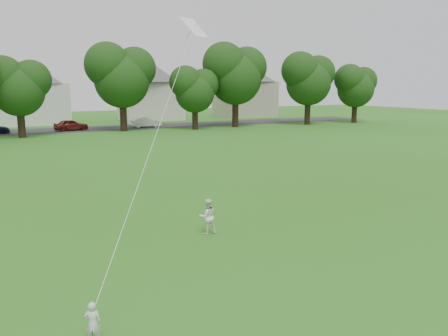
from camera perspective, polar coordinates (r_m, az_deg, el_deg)
ground at (r=12.40m, az=-5.23°, el=-12.97°), size 160.00×160.00×0.00m
street at (r=52.95m, az=-22.75°, el=4.47°), size 90.00×7.00×0.01m
toddler at (r=9.28m, az=-16.76°, el=-18.88°), size 0.39×0.33×0.91m
older_boy at (r=14.88m, az=-2.18°, el=-6.33°), size 0.62×0.50×1.23m
kite at (r=12.88m, az=-8.29°, el=5.98°), size 3.56×4.71×12.03m
tree_row at (r=47.01m, az=-20.09°, el=11.55°), size 80.44×9.63×10.36m
house_row at (r=62.76m, az=-23.03°, el=9.87°), size 76.72×13.03×10.29m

